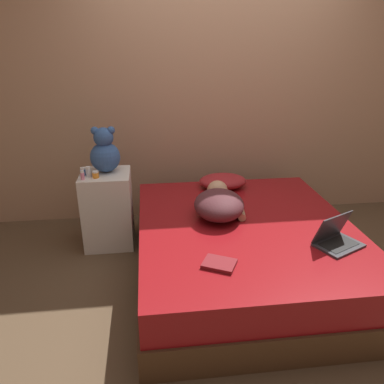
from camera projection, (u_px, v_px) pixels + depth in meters
ground_plane at (243, 274)px, 3.01m from camera, size 12.00×12.00×0.00m
wall_back at (218, 89)px, 3.65m from camera, size 8.00×0.06×2.60m
bed at (244, 250)px, 2.92m from camera, size 1.64×1.90×0.46m
nightstand at (108, 209)px, 3.36m from camera, size 0.43×0.42×0.68m
pillow at (223, 181)px, 3.50m from camera, size 0.44×0.33×0.13m
person_lying at (219, 203)px, 2.95m from camera, size 0.45×0.67×0.20m
laptop at (336, 238)px, 2.52m from camera, size 0.37×0.33×0.22m
teddy_bear at (105, 152)px, 3.21m from camera, size 0.26×0.26×0.40m
bottle_orange at (95, 174)px, 3.11m from camera, size 0.06×0.06×0.06m
bottle_clear at (89, 172)px, 3.14m from camera, size 0.04×0.04×0.09m
bottle_pink at (82, 175)px, 3.07m from camera, size 0.03×0.03×0.08m
bottle_blue at (83, 172)px, 3.16m from camera, size 0.05×0.05×0.07m
book at (219, 264)px, 2.30m from camera, size 0.24×0.22×0.02m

